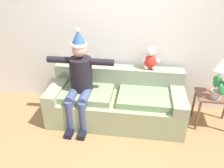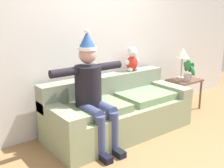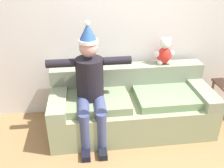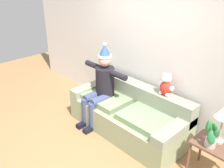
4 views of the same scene
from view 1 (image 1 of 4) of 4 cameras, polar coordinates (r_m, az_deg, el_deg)
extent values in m
plane|color=olive|center=(3.10, -1.45, -19.52)|extent=(10.00, 10.00, 0.00)
cube|color=silver|center=(3.73, 2.28, 13.75)|extent=(7.00, 0.10, 2.70)
cube|color=gray|center=(3.68, 0.97, -5.97)|extent=(2.13, 0.91, 0.44)
cube|color=gray|center=(3.76, 1.66, 1.93)|extent=(2.13, 0.24, 0.36)
cube|color=gray|center=(3.74, -13.69, -0.94)|extent=(0.22, 0.91, 0.14)
cube|color=gray|center=(3.55, 16.54, -3.09)|extent=(0.22, 0.91, 0.14)
cube|color=gray|center=(3.57, -6.77, -2.20)|extent=(0.85, 0.63, 0.10)
cube|color=gray|center=(3.47, 8.80, -3.34)|extent=(0.85, 0.63, 0.10)
cylinder|color=black|center=(3.46, -7.92, 2.53)|extent=(0.34, 0.34, 0.52)
sphere|color=tan|center=(3.31, -8.39, 8.75)|extent=(0.22, 0.22, 0.22)
cylinder|color=white|center=(3.28, -8.49, 10.02)|extent=(0.23, 0.23, 0.04)
cone|color=#2A4F90|center=(3.25, -8.63, 11.85)|extent=(0.21, 0.21, 0.20)
sphere|color=white|center=(3.22, -8.76, 13.55)|extent=(0.06, 0.06, 0.06)
cylinder|color=#3C456C|center=(3.45, -10.10, -2.72)|extent=(0.14, 0.40, 0.14)
cylinder|color=#3C456C|center=(3.44, -10.69, -8.28)|extent=(0.13, 0.13, 0.54)
cube|color=black|center=(3.53, -10.75, -12.04)|extent=(0.10, 0.24, 0.08)
cylinder|color=#3C456C|center=(3.39, -6.88, -2.99)|extent=(0.14, 0.40, 0.14)
cylinder|color=#3C456C|center=(3.39, -7.44, -8.64)|extent=(0.13, 0.13, 0.54)
cube|color=black|center=(3.48, -7.54, -12.45)|extent=(0.10, 0.24, 0.08)
cylinder|color=black|center=(3.48, -13.60, 6.08)|extent=(0.34, 0.10, 0.10)
cylinder|color=black|center=(3.30, -2.45, 5.61)|extent=(0.34, 0.10, 0.10)
ellipsoid|color=red|center=(3.62, 9.85, 5.61)|extent=(0.20, 0.16, 0.24)
sphere|color=silver|center=(3.55, 10.10, 8.27)|extent=(0.15, 0.15, 0.15)
sphere|color=silver|center=(3.50, 10.10, 7.78)|extent=(0.07, 0.07, 0.07)
sphere|color=silver|center=(3.53, 9.31, 9.13)|extent=(0.05, 0.05, 0.05)
sphere|color=silver|center=(3.53, 11.03, 9.01)|extent=(0.05, 0.05, 0.05)
sphere|color=silver|center=(3.60, 8.22, 6.16)|extent=(0.08, 0.08, 0.08)
sphere|color=silver|center=(3.62, 8.80, 4.25)|extent=(0.08, 0.08, 0.08)
sphere|color=silver|center=(3.61, 11.56, 5.92)|extent=(0.08, 0.08, 0.08)
sphere|color=silver|center=(3.63, 10.70, 4.12)|extent=(0.08, 0.08, 0.08)
cube|color=brown|center=(3.73, 25.17, -2.74)|extent=(0.57, 0.41, 0.03)
cylinder|color=brown|center=(3.66, 21.16, -7.63)|extent=(0.04, 0.04, 0.52)
cylinder|color=brown|center=(3.95, 20.23, -4.61)|extent=(0.04, 0.04, 0.52)
cylinder|color=#BDB296|center=(3.79, 24.91, -1.70)|extent=(0.14, 0.14, 0.03)
cylinder|color=#B2A990|center=(3.70, 25.50, 0.82)|extent=(0.02, 0.02, 0.35)
cone|color=beige|center=(3.60, 26.38, 4.53)|extent=(0.24, 0.24, 0.18)
cylinder|color=#BAAAA9|center=(3.61, 25.22, -2.44)|extent=(0.14, 0.14, 0.12)
ellipsoid|color=#28613C|center=(3.54, 26.73, -0.15)|extent=(0.11, 0.17, 0.21)
ellipsoid|color=#2E6E33|center=(3.56, 25.74, 0.51)|extent=(0.13, 0.10, 0.20)
ellipsoid|color=#2E692B|center=(3.53, 25.15, 0.66)|extent=(0.17, 0.12, 0.21)
ellipsoid|color=#266D35|center=(3.46, 25.21, 0.65)|extent=(0.11, 0.13, 0.19)
ellipsoid|color=#256E3C|center=(3.50, 26.31, -1.26)|extent=(0.16, 0.13, 0.20)
camera|label=2|loc=(2.75, -74.08, -5.68)|focal=43.39mm
camera|label=3|loc=(1.01, -68.48, 0.83)|focal=39.94mm
camera|label=4|loc=(2.15, 94.72, 7.91)|focal=39.54mm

